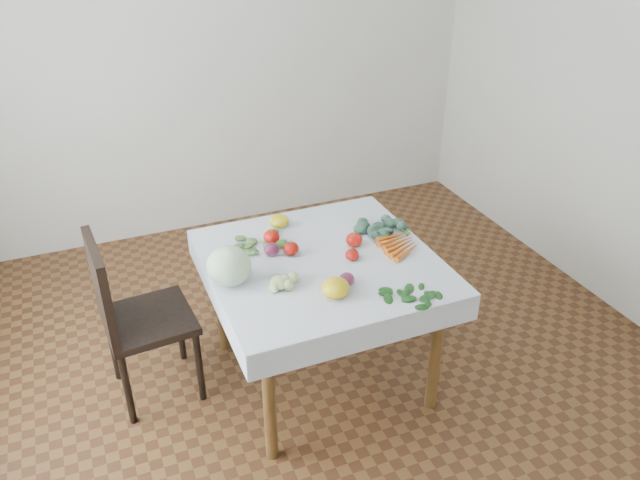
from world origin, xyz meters
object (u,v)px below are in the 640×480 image
object	(u,v)px
heirloom_back	(279,221)
cabbage	(229,266)
table	(322,277)
chair	(129,311)
carrot_bunch	(400,244)

from	to	relation	value
heirloom_back	cabbage	bearing A→B (deg)	-132.36
table	chair	distance (m)	0.98
chair	cabbage	world-z (taller)	chair
chair	cabbage	xyz separation A→B (m)	(0.47, -0.26, 0.30)
table	chair	size ratio (longest dim) A/B	1.05
cabbage	carrot_bunch	world-z (taller)	cabbage
chair	carrot_bunch	bearing A→B (deg)	-10.88
table	carrot_bunch	size ratio (longest dim) A/B	3.91
table	cabbage	xyz separation A→B (m)	(-0.48, -0.03, 0.20)
table	carrot_bunch	world-z (taller)	carrot_bunch
cabbage	chair	bearing A→B (deg)	151.13
chair	carrot_bunch	xyz separation A→B (m)	(1.38, -0.26, 0.22)
chair	carrot_bunch	world-z (taller)	chair
chair	cabbage	size ratio (longest dim) A/B	4.53
cabbage	heirloom_back	world-z (taller)	cabbage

